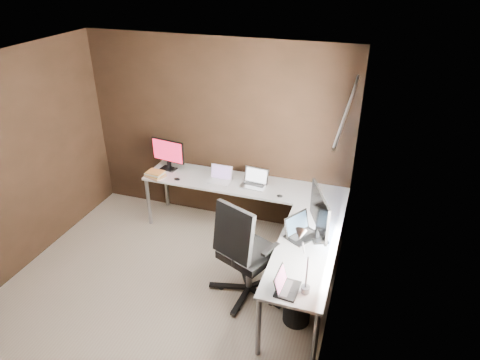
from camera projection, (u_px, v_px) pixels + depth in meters
name	position (u px, v px, depth m)	size (l,w,h in m)	color
room	(185.00, 199.00, 4.12)	(3.60, 3.60, 2.50)	tan
desk	(261.00, 209.00, 5.08)	(2.65, 2.25, 0.73)	silver
drawer_pedestal	(309.00, 239.00, 5.18)	(0.42, 0.50, 0.60)	silver
monitor_left	(168.00, 153.00, 5.79)	(0.49, 0.17, 0.43)	black
monitor_right	(319.00, 213.00, 4.35)	(0.28, 0.61, 0.53)	black
laptop_white	(220.00, 178.00, 5.57)	(0.30, 0.21, 0.20)	silver
laptop_silver	(255.00, 182.00, 5.47)	(0.34, 0.26, 0.22)	silver
laptop_black_big	(300.00, 231.00, 4.51)	(0.38, 0.42, 0.23)	black
laptop_black_small	(285.00, 285.00, 3.78)	(0.21, 0.28, 0.19)	black
book_stack	(155.00, 174.00, 5.68)	(0.28, 0.25, 0.08)	tan
mouse_left	(177.00, 179.00, 5.60)	(0.09, 0.06, 0.03)	black
mouse_corner	(280.00, 196.00, 5.22)	(0.08, 0.05, 0.03)	black
desk_lamp	(302.00, 252.00, 3.67)	(0.19, 0.22, 0.59)	slate
office_chair	(246.00, 268.00, 4.63)	(0.68, 0.72, 1.21)	black
wastebasket	(297.00, 308.00, 4.37)	(0.28, 0.28, 0.32)	black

